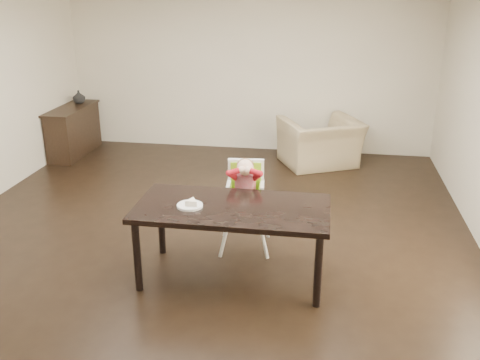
{
  "coord_description": "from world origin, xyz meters",
  "views": [
    {
      "loc": [
        1.27,
        -5.2,
        2.72
      ],
      "look_at": [
        0.49,
        -0.42,
        0.9
      ],
      "focal_mm": 40.0,
      "sensor_mm": 36.0,
      "label": 1
    }
  ],
  "objects_px": {
    "high_chair": "(245,185)",
    "sideboard": "(74,131)",
    "armchair": "(320,135)",
    "dining_table": "(232,214)"
  },
  "relations": [
    {
      "from": "dining_table",
      "to": "armchair",
      "type": "distance_m",
      "value": 3.61
    },
    {
      "from": "high_chair",
      "to": "armchair",
      "type": "xyz_separation_m",
      "value": [
        0.73,
        2.86,
        -0.22
      ]
    },
    {
      "from": "high_chair",
      "to": "sideboard",
      "type": "distance_m",
      "value": 4.29
    },
    {
      "from": "sideboard",
      "to": "armchair",
      "type": "bearing_deg",
      "value": 1.43
    },
    {
      "from": "dining_table",
      "to": "high_chair",
      "type": "height_order",
      "value": "high_chair"
    },
    {
      "from": "high_chair",
      "to": "armchair",
      "type": "bearing_deg",
      "value": 70.15
    },
    {
      "from": "dining_table",
      "to": "sideboard",
      "type": "xyz_separation_m",
      "value": [
        -3.25,
        3.42,
        -0.27
      ]
    },
    {
      "from": "armchair",
      "to": "sideboard",
      "type": "height_order",
      "value": "armchair"
    },
    {
      "from": "armchair",
      "to": "sideboard",
      "type": "relative_size",
      "value": 0.88
    },
    {
      "from": "high_chair",
      "to": "sideboard",
      "type": "relative_size",
      "value": 0.8
    }
  ]
}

